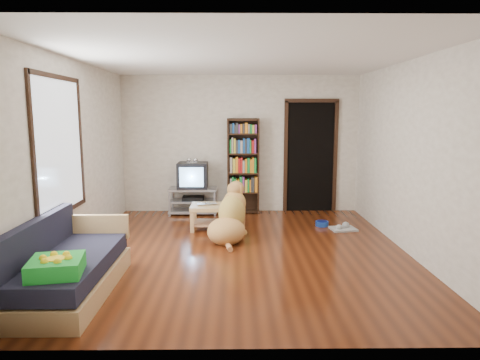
{
  "coord_description": "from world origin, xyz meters",
  "views": [
    {
      "loc": [
        -0.1,
        -5.71,
        1.89
      ],
      "look_at": [
        -0.03,
        0.63,
        0.9
      ],
      "focal_mm": 32.0,
      "sensor_mm": 36.0,
      "label": 1
    }
  ],
  "objects_px": {
    "grey_rag": "(343,229)",
    "crt_tv": "(193,175)",
    "dog_bowl": "(322,224)",
    "coffee_table": "(208,212)",
    "green_cushion": "(56,267)",
    "tv_stand": "(193,200)",
    "sofa": "(68,269)",
    "dog": "(230,218)",
    "bookshelf": "(243,161)",
    "laptop": "(207,205)"
  },
  "relations": [
    {
      "from": "laptop",
      "to": "tv_stand",
      "type": "distance_m",
      "value": 1.17
    },
    {
      "from": "dog_bowl",
      "to": "sofa",
      "type": "relative_size",
      "value": 0.12
    },
    {
      "from": "laptop",
      "to": "grey_rag",
      "type": "distance_m",
      "value": 2.26
    },
    {
      "from": "tv_stand",
      "to": "crt_tv",
      "type": "bearing_deg",
      "value": 90.0
    },
    {
      "from": "tv_stand",
      "to": "bookshelf",
      "type": "xyz_separation_m",
      "value": [
        0.95,
        0.09,
        0.73
      ]
    },
    {
      "from": "dog_bowl",
      "to": "sofa",
      "type": "bearing_deg",
      "value": -140.16
    },
    {
      "from": "grey_rag",
      "to": "crt_tv",
      "type": "height_order",
      "value": "crt_tv"
    },
    {
      "from": "dog_bowl",
      "to": "crt_tv",
      "type": "bearing_deg",
      "value": 157.39
    },
    {
      "from": "green_cushion",
      "to": "dog",
      "type": "height_order",
      "value": "dog"
    },
    {
      "from": "green_cushion",
      "to": "dog",
      "type": "bearing_deg",
      "value": 46.83
    },
    {
      "from": "tv_stand",
      "to": "dog_bowl",
      "type": "bearing_deg",
      "value": -22.13
    },
    {
      "from": "dog_bowl",
      "to": "grey_rag",
      "type": "height_order",
      "value": "dog_bowl"
    },
    {
      "from": "grey_rag",
      "to": "crt_tv",
      "type": "xyz_separation_m",
      "value": [
        -2.57,
        1.2,
        0.73
      ]
    },
    {
      "from": "crt_tv",
      "to": "dog",
      "type": "height_order",
      "value": "crt_tv"
    },
    {
      "from": "dog_bowl",
      "to": "tv_stand",
      "type": "relative_size",
      "value": 0.24
    },
    {
      "from": "coffee_table",
      "to": "dog",
      "type": "height_order",
      "value": "dog"
    },
    {
      "from": "laptop",
      "to": "crt_tv",
      "type": "bearing_deg",
      "value": 95.42
    },
    {
      "from": "laptop",
      "to": "grey_rag",
      "type": "relative_size",
      "value": 0.82
    },
    {
      "from": "green_cushion",
      "to": "coffee_table",
      "type": "relative_size",
      "value": 0.83
    },
    {
      "from": "green_cushion",
      "to": "bookshelf",
      "type": "height_order",
      "value": "bookshelf"
    },
    {
      "from": "dog_bowl",
      "to": "coffee_table",
      "type": "relative_size",
      "value": 0.4
    },
    {
      "from": "sofa",
      "to": "coffee_table",
      "type": "bearing_deg",
      "value": 62.72
    },
    {
      "from": "tv_stand",
      "to": "coffee_table",
      "type": "distance_m",
      "value": 1.13
    },
    {
      "from": "dog_bowl",
      "to": "grey_rag",
      "type": "bearing_deg",
      "value": -39.81
    },
    {
      "from": "crt_tv",
      "to": "laptop",
      "type": "bearing_deg",
      "value": -73.09
    },
    {
      "from": "laptop",
      "to": "tv_stand",
      "type": "relative_size",
      "value": 0.36
    },
    {
      "from": "grey_rag",
      "to": "sofa",
      "type": "height_order",
      "value": "sofa"
    },
    {
      "from": "coffee_table",
      "to": "laptop",
      "type": "bearing_deg",
      "value": -90.0
    },
    {
      "from": "grey_rag",
      "to": "crt_tv",
      "type": "distance_m",
      "value": 2.93
    },
    {
      "from": "sofa",
      "to": "coffee_table",
      "type": "relative_size",
      "value": 3.27
    },
    {
      "from": "green_cushion",
      "to": "tv_stand",
      "type": "height_order",
      "value": "green_cushion"
    },
    {
      "from": "sofa",
      "to": "coffee_table",
      "type": "distance_m",
      "value": 2.87
    },
    {
      "from": "dog_bowl",
      "to": "coffee_table",
      "type": "distance_m",
      "value": 1.95
    },
    {
      "from": "grey_rag",
      "to": "bookshelf",
      "type": "relative_size",
      "value": 0.22
    },
    {
      "from": "dog_bowl",
      "to": "crt_tv",
      "type": "relative_size",
      "value": 0.38
    },
    {
      "from": "dog",
      "to": "coffee_table",
      "type": "bearing_deg",
      "value": 121.34
    },
    {
      "from": "green_cushion",
      "to": "grey_rag",
      "type": "relative_size",
      "value": 1.15
    },
    {
      "from": "laptop",
      "to": "coffee_table",
      "type": "xyz_separation_m",
      "value": [
        0.0,
        0.03,
        -0.13
      ]
    },
    {
      "from": "grey_rag",
      "to": "crt_tv",
      "type": "bearing_deg",
      "value": 155.06
    },
    {
      "from": "grey_rag",
      "to": "tv_stand",
      "type": "xyz_separation_m",
      "value": [
        -2.57,
        1.17,
        0.25
      ]
    },
    {
      "from": "green_cushion",
      "to": "dog",
      "type": "xyz_separation_m",
      "value": [
        1.57,
        2.48,
        -0.17
      ]
    },
    {
      "from": "sofa",
      "to": "dog",
      "type": "bearing_deg",
      "value": 48.65
    },
    {
      "from": "green_cushion",
      "to": "grey_rag",
      "type": "bearing_deg",
      "value": 30.55
    },
    {
      "from": "sofa",
      "to": "coffee_table",
      "type": "height_order",
      "value": "sofa"
    },
    {
      "from": "crt_tv",
      "to": "sofa",
      "type": "height_order",
      "value": "crt_tv"
    },
    {
      "from": "dog_bowl",
      "to": "dog",
      "type": "distance_m",
      "value": 1.76
    },
    {
      "from": "sofa",
      "to": "grey_rag",
      "type": "bearing_deg",
      "value": 34.73
    },
    {
      "from": "green_cushion",
      "to": "laptop",
      "type": "relative_size",
      "value": 1.41
    },
    {
      "from": "bookshelf",
      "to": "tv_stand",
      "type": "bearing_deg",
      "value": -174.37
    },
    {
      "from": "dog_bowl",
      "to": "coffee_table",
      "type": "bearing_deg",
      "value": -175.47
    }
  ]
}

